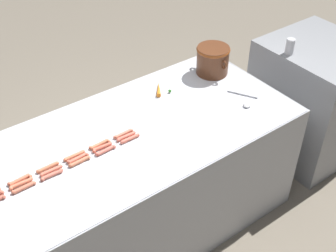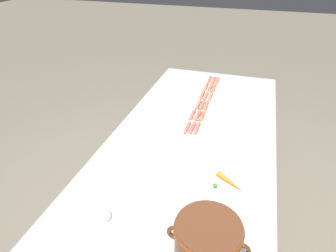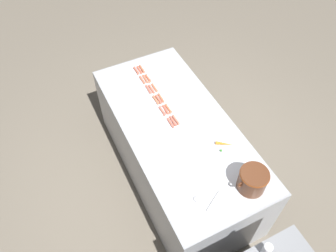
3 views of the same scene
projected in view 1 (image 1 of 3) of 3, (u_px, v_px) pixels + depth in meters
ground_plane at (137, 225)px, 3.34m from camera, size 20.00×20.00×0.00m
griddle_counter at (134, 183)px, 3.06m from camera, size 1.03×2.22×0.91m
back_cabinet at (312, 100)px, 3.75m from camera, size 0.84×0.78×1.01m
hot_dog_1 at (20, 180)px, 2.44m from camera, size 0.03×0.14×0.02m
hot_dog_2 at (48, 167)px, 2.52m from camera, size 0.03×0.14×0.02m
hot_dog_3 at (74, 156)px, 2.59m from camera, size 0.03×0.14×0.02m
hot_dog_4 at (99, 144)px, 2.67m from camera, size 0.03×0.14×0.02m
hot_dog_5 at (123, 134)px, 2.75m from camera, size 0.03×0.14×0.02m
hot_dog_7 at (21, 184)px, 2.42m from camera, size 0.03×0.14×0.02m
hot_dog_8 at (51, 171)px, 2.50m from camera, size 0.02×0.14×0.02m
hot_dog_9 at (78, 158)px, 2.58m from camera, size 0.03×0.14×0.02m
hot_dog_10 at (102, 147)px, 2.66m from camera, size 0.03×0.14×0.02m
hot_dog_11 at (126, 136)px, 2.73m from camera, size 0.03×0.14×0.02m
hot_dog_13 at (24, 188)px, 2.39m from camera, size 0.03×0.14×0.02m
hot_dog_14 at (52, 175)px, 2.47m from camera, size 0.03×0.14×0.02m
hot_dog_15 at (80, 161)px, 2.56m from camera, size 0.03×0.14×0.02m
hot_dog_16 at (106, 150)px, 2.63m from camera, size 0.03×0.14×0.02m
hot_dog_17 at (130, 139)px, 2.72m from camera, size 0.02×0.14×0.02m
bean_pot at (213, 59)px, 3.27m from camera, size 0.31×0.25×0.21m
serving_spoon at (245, 101)px, 3.03m from camera, size 0.25×0.17×0.02m
carrot at (159, 89)px, 3.14m from camera, size 0.16×0.12×0.03m
soda_can at (290, 46)px, 3.31m from camera, size 0.07×0.07×0.12m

